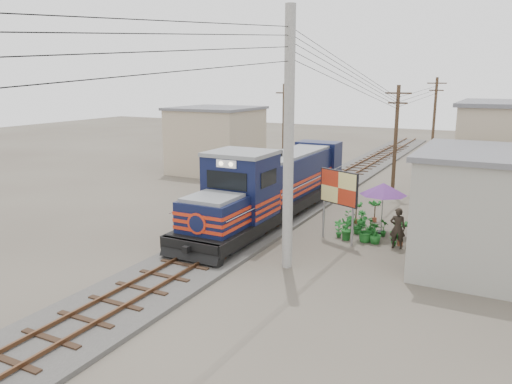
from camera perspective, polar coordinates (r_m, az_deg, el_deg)
The scene contains 15 objects.
ground at distance 22.23m, azimuth -4.26°, elevation -6.56°, with size 120.00×120.00×0.00m, color #473F35.
ballast at distance 30.81m, azimuth 5.49°, elevation -0.92°, with size 3.60×70.00×0.16m, color #595651.
track at distance 30.77m, azimuth 5.50°, elevation -0.59°, with size 1.15×70.00×0.12m.
locomotive at distance 26.60m, azimuth 2.11°, elevation 0.59°, with size 2.94×16.01×3.97m.
utility_pole_main at distance 19.05m, azimuth 3.75°, elevation 5.67°, with size 0.40×0.40×10.00m.
wooden_pole_mid at distance 32.70m, azimuth 15.66°, elevation 5.87°, with size 1.60×0.24×7.00m.
wooden_pole_far at distance 46.38m, azimuth 19.68°, elevation 7.83°, with size 1.60×0.24×7.50m.
wooden_pole_left at distance 39.43m, azimuth 3.19°, elevation 7.43°, with size 1.60×0.24×7.00m.
power_lines at distance 28.60m, azimuth 4.39°, elevation 13.18°, with size 9.65×19.00×3.30m.
shophouse_back at distance 40.17m, azimuth 27.05°, elevation 3.90°, with size 6.30×6.30×4.20m.
shophouse_left at distance 40.13m, azimuth -4.58°, elevation 5.97°, with size 6.30×6.30×5.20m.
billboard at distance 22.92m, azimuth 9.43°, elevation 0.28°, with size 2.02×0.98×3.33m.
market_umbrella at distance 24.61m, azimuth 14.36°, elevation 0.32°, with size 2.74×2.74×2.51m.
vendor at distance 22.92m, azimuth 15.88°, elevation -3.98°, with size 0.68×0.45×1.86m, color black.
plant_nursery at distance 24.19m, azimuth 12.09°, elevation -4.03°, with size 3.34×3.27×1.12m.
Camera 1 is at (11.05, -17.83, 7.35)m, focal length 35.00 mm.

